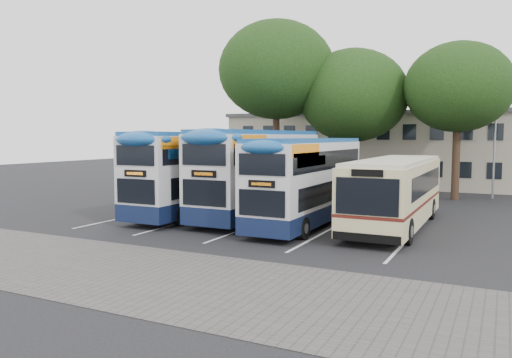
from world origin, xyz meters
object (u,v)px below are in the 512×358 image
Objects in this scene: bus_dd_right at (307,177)px; tree_mid at (353,96)px; lamp_post at (495,122)px; bus_dd_left at (201,169)px; bus_dd_mid at (260,169)px; bus_single at (396,189)px; tree_right at (458,87)px; tree_left at (276,70)px.

tree_mid is at bearing 96.92° from bus_dd_right.
lamp_post is 0.86× the size of bus_dd_left.
bus_dd_right is (-7.62, -14.74, -2.84)m from lamp_post.
bus_dd_mid is 6.99m from bus_single.
tree_right is (-2.22, -1.63, 2.25)m from lamp_post.
bus_dd_right is at bearing -117.32° from lamp_post.
bus_dd_mid is at bearing 179.85° from bus_single.
bus_dd_mid is 3.38m from bus_dd_right.
tree_left is 1.18× the size of bus_dd_mid.
bus_dd_right is at bearing -83.08° from tree_mid.
bus_dd_left is 1.00× the size of bus_single.
tree_left is 15.32m from bus_dd_right.
bus_single is at bearing 3.65° from bus_dd_left.
bus_dd_left is (-13.96, -14.13, -2.67)m from lamp_post.
lamp_post is at bearing 8.05° from tree_mid.
tree_mid reaches higher than bus_single.
tree_left is at bearing -174.19° from tree_right.
tree_left is 13.04m from bus_dd_left.
lamp_post reaches higher than bus_dd_left.
bus_dd_right is (1.63, -13.43, -4.83)m from tree_mid.
lamp_post is 0.87× the size of tree_mid.
bus_dd_mid is (3.84, -10.57, -6.54)m from tree_left.
bus_dd_right is (6.96, -11.85, -6.76)m from tree_left.
tree_right is at bearing 5.81° from tree_left.
tree_mid is 7.04m from tree_right.
bus_dd_mid is at bearing -96.98° from tree_mid.
lamp_post is 0.86× the size of bus_single.
bus_dd_left is at bearing -133.20° from tree_right.
tree_left is 13.01m from bus_dd_mid.
tree_mid is 1.06× the size of bus_dd_right.
lamp_post is at bearing 51.42° from bus_dd_mid.
lamp_post is at bearing 36.31° from tree_right.
bus_dd_left is at bearing -134.65° from lamp_post.
tree_left is at bearing 109.98° from bus_dd_mid.
lamp_post reaches higher than bus_single.
tree_right is 17.83m from bus_dd_left.
tree_right is 15.06m from bus_dd_right.
tree_left reaches higher than tree_mid.
lamp_post is 0.88× the size of tree_right.
tree_right reaches higher than lamp_post.
tree_mid is at bearing 69.83° from bus_dd_left.
tree_left is 1.23× the size of tree_right.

